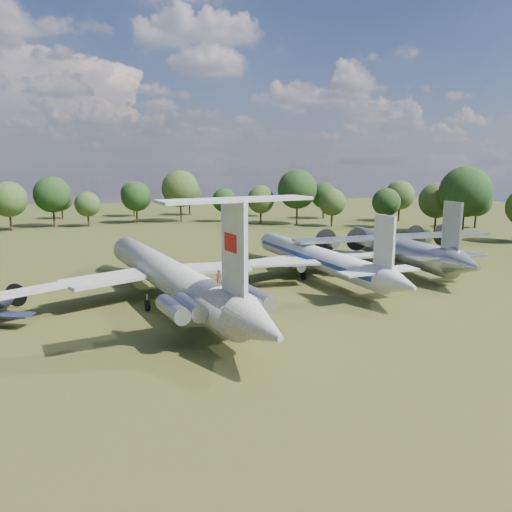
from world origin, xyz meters
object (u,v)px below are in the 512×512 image
object	(u,v)px
an12_transport	(397,252)
person_on_il62	(219,278)
tu104_jet	(316,262)
il62_airliner	(168,281)

from	to	relation	value
an12_transport	person_on_il62	distance (m)	42.00
tu104_jet	an12_transport	bearing A→B (deg)	1.79
tu104_jet	person_on_il62	xyz separation A→B (m)	(-18.53, -22.70, 3.86)
il62_airliner	tu104_jet	distance (m)	23.48
il62_airliner	tu104_jet	xyz separation A→B (m)	(21.97, 8.28, -0.43)
tu104_jet	il62_airliner	bearing A→B (deg)	-167.95
tu104_jet	person_on_il62	bearing A→B (deg)	-137.83
tu104_jet	an12_transport	xyz separation A→B (m)	(14.72, 2.70, 0.24)
tu104_jet	an12_transport	world-z (taller)	an12_transport
person_on_il62	tu104_jet	bearing A→B (deg)	-155.12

